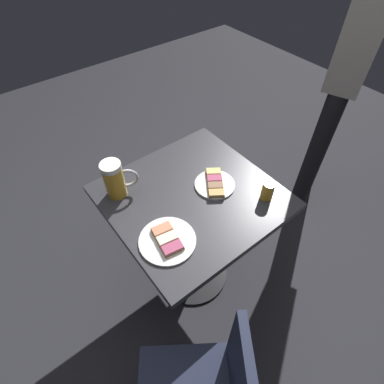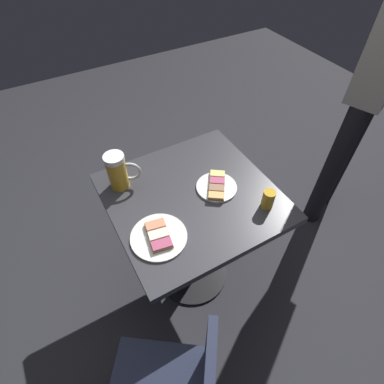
{
  "view_description": "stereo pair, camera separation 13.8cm",
  "coord_description": "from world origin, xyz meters",
  "px_view_note": "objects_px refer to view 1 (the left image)",
  "views": [
    {
      "loc": [
        0.57,
        0.73,
        1.79
      ],
      "look_at": [
        0.0,
        0.0,
        0.76
      ],
      "focal_mm": 28.48,
      "sensor_mm": 36.0,
      "label": 1
    },
    {
      "loc": [
        0.45,
        0.8,
        1.79
      ],
      "look_at": [
        0.0,
        0.0,
        0.76
      ],
      "focal_mm": 28.48,
      "sensor_mm": 36.0,
      "label": 2
    }
  ],
  "objects_px": {
    "plate_near": "(215,184)",
    "beer_glass_small": "(268,191)",
    "patron_standing": "(348,73)",
    "beer_mug": "(115,179)",
    "plate_far": "(167,240)"
  },
  "relations": [
    {
      "from": "beer_mug",
      "to": "beer_glass_small",
      "type": "xyz_separation_m",
      "value": [
        -0.51,
        0.44,
        -0.05
      ]
    },
    {
      "from": "plate_near",
      "to": "beer_glass_small",
      "type": "relative_size",
      "value": 2.11
    },
    {
      "from": "beer_mug",
      "to": "patron_standing",
      "type": "distance_m",
      "value": 1.36
    },
    {
      "from": "plate_near",
      "to": "plate_far",
      "type": "xyz_separation_m",
      "value": [
        0.35,
        0.12,
        -0.0
      ]
    },
    {
      "from": "plate_near",
      "to": "patron_standing",
      "type": "height_order",
      "value": "patron_standing"
    },
    {
      "from": "plate_near",
      "to": "patron_standing",
      "type": "bearing_deg",
      "value": -178.99
    },
    {
      "from": "plate_far",
      "to": "patron_standing",
      "type": "distance_m",
      "value": 1.34
    },
    {
      "from": "plate_near",
      "to": "beer_glass_small",
      "type": "height_order",
      "value": "beer_glass_small"
    },
    {
      "from": "patron_standing",
      "to": "beer_glass_small",
      "type": "bearing_deg",
      "value": -6.41
    },
    {
      "from": "beer_glass_small",
      "to": "beer_mug",
      "type": "bearing_deg",
      "value": -40.23
    },
    {
      "from": "beer_glass_small",
      "to": "patron_standing",
      "type": "bearing_deg",
      "value": -165.21
    },
    {
      "from": "plate_near",
      "to": "beer_mug",
      "type": "xyz_separation_m",
      "value": [
        0.38,
        -0.23,
        0.08
      ]
    },
    {
      "from": "beer_mug",
      "to": "plate_far",
      "type": "bearing_deg",
      "value": 94.43
    },
    {
      "from": "plate_far",
      "to": "beer_mug",
      "type": "bearing_deg",
      "value": -85.57
    },
    {
      "from": "beer_mug",
      "to": "beer_glass_small",
      "type": "relative_size",
      "value": 2.02
    }
  ]
}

